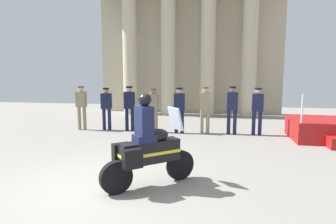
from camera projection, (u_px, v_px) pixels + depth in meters
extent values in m
plane|color=gray|center=(97.00, 189.00, 5.98)|extent=(28.00, 28.00, 0.00)
cube|color=#B6AB91|center=(190.00, 49.00, 16.13)|extent=(9.67, 0.30, 6.87)
cylinder|color=beige|center=(130.00, 56.00, 15.72)|extent=(0.73, 0.73, 6.03)
cylinder|color=beige|center=(168.00, 56.00, 15.40)|extent=(0.73, 0.73, 6.03)
cylinder|color=beige|center=(208.00, 56.00, 15.09)|extent=(0.73, 0.73, 6.03)
cylinder|color=beige|center=(249.00, 55.00, 14.78)|extent=(0.73, 0.73, 6.03)
cylinder|color=silver|center=(302.00, 109.00, 9.33)|extent=(0.05, 0.05, 0.90)
cylinder|color=#847A5B|center=(79.00, 118.00, 11.79)|extent=(0.13, 0.13, 0.91)
cylinder|color=#847A5B|center=(85.00, 118.00, 11.75)|extent=(0.13, 0.13, 0.91)
cube|color=#847A5B|center=(81.00, 99.00, 11.66)|extent=(0.38, 0.23, 0.58)
sphere|color=beige|center=(81.00, 89.00, 11.61)|extent=(0.21, 0.21, 0.21)
cylinder|color=#4F4937|center=(81.00, 87.00, 11.60)|extent=(0.24, 0.24, 0.06)
cylinder|color=#141938|center=(104.00, 119.00, 11.77)|extent=(0.13, 0.13, 0.83)
cylinder|color=#141938|center=(109.00, 119.00, 11.74)|extent=(0.13, 0.13, 0.83)
cube|color=#141938|center=(106.00, 101.00, 11.65)|extent=(0.38, 0.23, 0.59)
sphere|color=tan|center=(106.00, 91.00, 11.60)|extent=(0.21, 0.21, 0.21)
cylinder|color=black|center=(106.00, 89.00, 11.59)|extent=(0.24, 0.24, 0.06)
cylinder|color=black|center=(127.00, 120.00, 11.58)|extent=(0.13, 0.13, 0.86)
cylinder|color=black|center=(132.00, 120.00, 11.54)|extent=(0.13, 0.13, 0.86)
cube|color=black|center=(129.00, 100.00, 11.45)|extent=(0.38, 0.23, 0.63)
sphere|color=tan|center=(129.00, 89.00, 11.40)|extent=(0.21, 0.21, 0.21)
cylinder|color=black|center=(129.00, 87.00, 11.38)|extent=(0.24, 0.24, 0.06)
cylinder|color=#7A7056|center=(150.00, 121.00, 11.36)|extent=(0.13, 0.13, 0.86)
cylinder|color=#7A7056|center=(156.00, 121.00, 11.33)|extent=(0.13, 0.13, 0.86)
cube|color=#7A7056|center=(153.00, 102.00, 11.24)|extent=(0.38, 0.23, 0.58)
sphere|color=#997056|center=(153.00, 91.00, 11.19)|extent=(0.21, 0.21, 0.21)
cylinder|color=#494334|center=(153.00, 89.00, 11.18)|extent=(0.24, 0.24, 0.06)
cylinder|color=#141938|center=(176.00, 122.00, 11.20)|extent=(0.13, 0.13, 0.84)
cylinder|color=#141938|center=(182.00, 122.00, 11.17)|extent=(0.13, 0.13, 0.84)
cube|color=#141938|center=(179.00, 102.00, 11.08)|extent=(0.38, 0.23, 0.62)
sphere|color=tan|center=(179.00, 91.00, 11.02)|extent=(0.21, 0.21, 0.21)
cylinder|color=black|center=(179.00, 89.00, 11.01)|extent=(0.24, 0.24, 0.06)
cylinder|color=gray|center=(202.00, 121.00, 11.17)|extent=(0.13, 0.13, 0.92)
cylinder|color=gray|center=(208.00, 121.00, 11.14)|extent=(0.13, 0.13, 0.92)
cube|color=gray|center=(205.00, 101.00, 11.05)|extent=(0.38, 0.23, 0.58)
sphere|color=beige|center=(205.00, 90.00, 10.99)|extent=(0.21, 0.21, 0.21)
cylinder|color=brown|center=(205.00, 88.00, 10.98)|extent=(0.24, 0.24, 0.06)
cylinder|color=#191E42|center=(229.00, 122.00, 11.00)|extent=(0.13, 0.13, 0.87)
cylinder|color=#191E42|center=(235.00, 122.00, 10.96)|extent=(0.13, 0.13, 0.87)
cube|color=#191E42|center=(232.00, 101.00, 10.87)|extent=(0.38, 0.23, 0.65)
sphere|color=#997056|center=(233.00, 89.00, 10.81)|extent=(0.21, 0.21, 0.21)
cylinder|color=black|center=(233.00, 87.00, 10.80)|extent=(0.24, 0.24, 0.06)
cylinder|color=#191E42|center=(254.00, 123.00, 10.87)|extent=(0.13, 0.13, 0.86)
cylinder|color=#191E42|center=(260.00, 123.00, 10.84)|extent=(0.13, 0.13, 0.86)
cube|color=#191E42|center=(258.00, 103.00, 10.75)|extent=(0.38, 0.23, 0.62)
sphere|color=beige|center=(258.00, 91.00, 10.69)|extent=(0.21, 0.21, 0.21)
cylinder|color=black|center=(258.00, 89.00, 10.68)|extent=(0.24, 0.24, 0.06)
cylinder|color=black|center=(180.00, 165.00, 6.47)|extent=(0.56, 0.49, 0.64)
cylinder|color=black|center=(116.00, 177.00, 5.73)|extent=(0.58, 0.52, 0.64)
cube|color=black|center=(150.00, 152.00, 6.04)|extent=(1.16, 1.04, 0.44)
ellipsoid|color=black|center=(156.00, 135.00, 6.07)|extent=(0.60, 0.58, 0.26)
cube|color=yellow|center=(150.00, 153.00, 6.05)|extent=(1.18, 1.06, 0.06)
cube|color=silver|center=(175.00, 119.00, 6.26)|extent=(0.38, 0.41, 0.47)
cube|color=black|center=(122.00, 152.00, 6.01)|extent=(0.39, 0.37, 0.36)
cube|color=black|center=(132.00, 159.00, 5.57)|extent=(0.39, 0.37, 0.36)
cube|color=#191E42|center=(144.00, 138.00, 5.94)|extent=(0.52, 0.52, 0.14)
cube|color=#191E42|center=(144.00, 121.00, 5.89)|extent=(0.43, 0.44, 0.56)
sphere|color=black|center=(145.00, 100.00, 5.84)|extent=(0.26, 0.26, 0.26)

